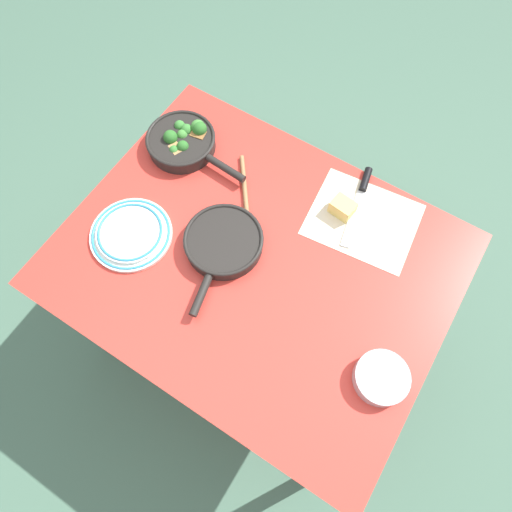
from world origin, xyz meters
TOP-DOWN VIEW (x-y plane):
  - ground_plane at (0.00, 0.00)m, footprint 14.00×14.00m
  - dining_table_red at (0.00, 0.00)m, footprint 1.13×0.90m
  - skillet_broccoli at (0.42, -0.22)m, footprint 0.37×0.23m
  - skillet_eggs at (0.10, 0.02)m, footprint 0.24×0.36m
  - wooden_spoon at (0.11, -0.11)m, footprint 0.23×0.29m
  - parchment_sheet at (-0.21, -0.29)m, footprint 0.35×0.30m
  - grater_knife at (-0.16, -0.36)m, footprint 0.09×0.29m
  - cheese_block at (-0.14, -0.28)m, footprint 0.08×0.06m
  - dinner_plate_stack at (0.36, 0.14)m, footprint 0.25×0.25m
  - prep_bowl_steel at (-0.46, 0.12)m, footprint 0.14×0.14m

SIDE VIEW (x-z plane):
  - ground_plane at x=0.00m, z-range 0.00..0.00m
  - dining_table_red at x=0.00m, z-range 0.28..1.01m
  - parchment_sheet at x=-0.21m, z-range 0.73..0.73m
  - wooden_spoon at x=0.11m, z-range 0.73..0.75m
  - grater_knife at x=-0.16m, z-range 0.73..0.75m
  - dinner_plate_stack at x=0.36m, z-range 0.73..0.76m
  - prep_bowl_steel at x=-0.46m, z-range 0.73..0.77m
  - skillet_eggs at x=0.10m, z-range 0.73..0.78m
  - cheese_block at x=-0.14m, z-range 0.73..0.78m
  - skillet_broccoli at x=0.42m, z-range 0.72..0.80m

